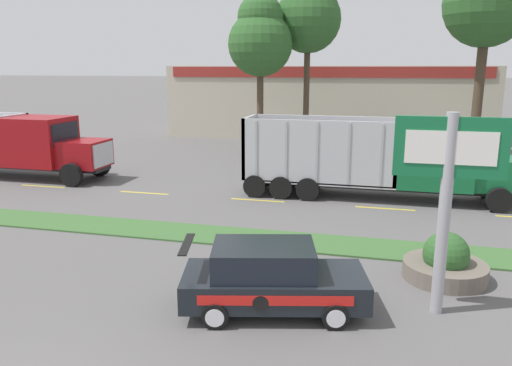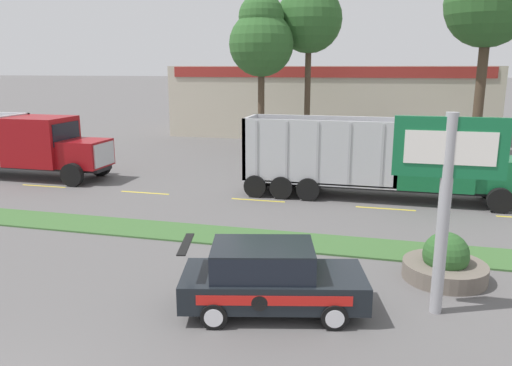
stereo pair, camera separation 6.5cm
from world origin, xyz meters
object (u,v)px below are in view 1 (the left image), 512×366
object	(u,v)px
dump_truck_trail	(400,163)
dump_truck_lead	(23,146)
store_sign_post	(448,176)
stone_planter	(445,263)
rally_car	(271,278)

from	to	relation	value
dump_truck_trail	dump_truck_lead	bearing A→B (deg)	-179.74
store_sign_post	stone_planter	bearing A→B (deg)	78.82
store_sign_post	dump_truck_lead	bearing A→B (deg)	151.94
dump_truck_trail	rally_car	distance (m)	11.85
dump_truck_trail	stone_planter	bearing A→B (deg)	-83.01
dump_truck_trail	store_sign_post	world-z (taller)	store_sign_post
rally_car	stone_planter	distance (m)	5.19
dump_truck_lead	dump_truck_trail	world-z (taller)	dump_truck_trail
dump_truck_lead	stone_planter	distance (m)	21.63
store_sign_post	stone_planter	distance (m)	3.56
store_sign_post	stone_planter	xyz separation A→B (m)	(0.41, 2.08, -2.86)
stone_planter	rally_car	bearing A→B (deg)	-145.07
dump_truck_trail	stone_planter	distance (m)	8.56
dump_truck_lead	stone_planter	size ratio (longest dim) A/B	5.13
dump_truck_trail	rally_car	bearing A→B (deg)	-105.76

